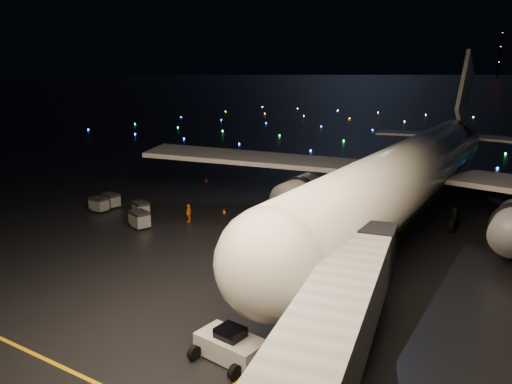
% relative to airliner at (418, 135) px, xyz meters
% --- Properties ---
extents(lane_centre, '(0.25, 80.00, 0.02)m').
position_rel_airliner_xyz_m(lane_centre, '(-0.11, -12.58, -9.10)').
color(lane_centre, '#D29109').
rests_on(lane_centre, ground).
extents(airliner, '(64.56, 61.36, 18.22)m').
position_rel_airliner_xyz_m(airliner, '(0.00, 0.00, 0.00)').
color(airliner, silver).
rests_on(airliner, ground).
extents(pushback_tug, '(4.09, 2.47, 1.85)m').
position_rel_airliner_xyz_m(pushback_tug, '(-1.69, -31.98, -8.18)').
color(pushback_tug, beige).
rests_on(pushback_tug, ground).
extents(belt_loader, '(6.54, 3.50, 3.06)m').
position_rel_airliner_xyz_m(belt_loader, '(-3.22, -22.83, -7.58)').
color(belt_loader, beige).
rests_on(belt_loader, ground).
extents(crew_c, '(0.74, 1.20, 1.91)m').
position_rel_airliner_xyz_m(crew_c, '(-19.78, -13.35, -8.15)').
color(crew_c, orange).
rests_on(crew_c, ground).
extents(safety_cone_0, '(0.51, 0.51, 0.44)m').
position_rel_airliner_xyz_m(safety_cone_0, '(-12.40, -8.44, -8.89)').
color(safety_cone_0, '#EF3D14').
rests_on(safety_cone_0, ground).
extents(safety_cone_1, '(0.54, 0.54, 0.48)m').
position_rel_airliner_xyz_m(safety_cone_1, '(-5.61, -6.11, -8.87)').
color(safety_cone_1, '#EF3D14').
rests_on(safety_cone_1, ground).
extents(safety_cone_2, '(0.44, 0.44, 0.48)m').
position_rel_airliner_xyz_m(safety_cone_2, '(-18.55, -8.69, -8.87)').
color(safety_cone_2, '#EF3D14').
rests_on(safety_cone_2, ground).
extents(safety_cone_3, '(0.59, 0.59, 0.51)m').
position_rel_airliner_xyz_m(safety_cone_3, '(-29.65, 2.69, -8.85)').
color(safety_cone_3, '#EF3D14').
rests_on(safety_cone_3, ground).
extents(radio_mast, '(1.80, 1.80, 64.00)m').
position_rel_airliner_xyz_m(radio_mast, '(-72.11, 712.42, 22.89)').
color(radio_mast, black).
rests_on(radio_mast, ground).
extents(taxiway_lights, '(164.00, 92.00, 0.36)m').
position_rel_airliner_xyz_m(taxiway_lights, '(-12.11, 78.42, -8.93)').
color(taxiway_lights, black).
rests_on(taxiway_lights, ground).
extents(baggage_cart_0, '(2.26, 1.97, 1.61)m').
position_rel_airliner_xyz_m(baggage_cart_0, '(-25.55, -14.49, -8.30)').
color(baggage_cart_0, slate).
rests_on(baggage_cart_0, ground).
extents(baggage_cart_1, '(2.40, 2.01, 1.75)m').
position_rel_airliner_xyz_m(baggage_cart_1, '(-22.76, -17.57, -8.23)').
color(baggage_cart_1, slate).
rests_on(baggage_cart_1, ground).
extents(baggage_cart_2, '(1.91, 1.34, 1.62)m').
position_rel_airliner_xyz_m(baggage_cart_2, '(-30.96, -15.60, -8.30)').
color(baggage_cart_2, slate).
rests_on(baggage_cart_2, ground).
extents(baggage_cart_3, '(2.13, 1.68, 1.63)m').
position_rel_airliner_xyz_m(baggage_cart_3, '(-31.09, -13.65, -8.29)').
color(baggage_cart_3, slate).
rests_on(baggage_cart_3, ground).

